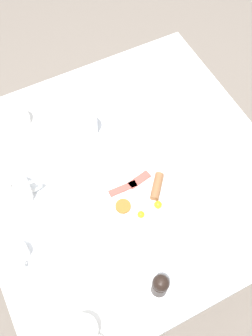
{
  "coord_description": "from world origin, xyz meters",
  "views": [
    {
      "loc": [
        0.63,
        -0.32,
        2.02
      ],
      "look_at": [
        0.0,
        0.0,
        0.77
      ],
      "focal_mm": 42.0,
      "sensor_mm": 36.0,
      "label": 1
    }
  ],
  "objects_px": {
    "pepper_grinder": "(160,285)",
    "breakfast_plate": "(142,198)",
    "teapot_near": "(14,193)",
    "fork_by_plate": "(235,247)",
    "water_glass_tall": "(87,124)",
    "fork_spare": "(167,143)",
    "knife_by_plate": "(231,188)",
    "teacup_with_saucer_right": "(84,331)",
    "teacup_with_saucer_left": "(18,119)",
    "creamer_jug": "(19,253)",
    "spoon_for_tea": "(101,83)"
  },
  "relations": [
    {
      "from": "pepper_grinder",
      "to": "breakfast_plate",
      "type": "bearing_deg",
      "value": 161.9
    },
    {
      "from": "teacup_with_saucer_left",
      "to": "fork_by_plate",
      "type": "relative_size",
      "value": 0.88
    },
    {
      "from": "fork_by_plate",
      "to": "pepper_grinder",
      "type": "bearing_deg",
      "value": -88.88
    },
    {
      "from": "teapot_near",
      "to": "teacup_with_saucer_right",
      "type": "distance_m",
      "value": 0.51
    },
    {
      "from": "breakfast_plate",
      "to": "pepper_grinder",
      "type": "bearing_deg",
      "value": -18.1
    },
    {
      "from": "fork_spare",
      "to": "spoon_for_tea",
      "type": "bearing_deg",
      "value": -165.94
    },
    {
      "from": "breakfast_plate",
      "to": "spoon_for_tea",
      "type": "bearing_deg",
      "value": 169.78
    },
    {
      "from": "pepper_grinder",
      "to": "spoon_for_tea",
      "type": "bearing_deg",
      "value": 166.93
    },
    {
      "from": "spoon_for_tea",
      "to": "fork_spare",
      "type": "distance_m",
      "value": 0.4
    },
    {
      "from": "creamer_jug",
      "to": "spoon_for_tea",
      "type": "distance_m",
      "value": 0.78
    },
    {
      "from": "pepper_grinder",
      "to": "creamer_jug",
      "type": "bearing_deg",
      "value": -130.55
    },
    {
      "from": "teapot_near",
      "to": "fork_by_plate",
      "type": "distance_m",
      "value": 0.77
    },
    {
      "from": "teacup_with_saucer_left",
      "to": "water_glass_tall",
      "type": "xyz_separation_m",
      "value": [
        0.16,
        0.22,
        0.02
      ]
    },
    {
      "from": "teacup_with_saucer_left",
      "to": "fork_by_plate",
      "type": "distance_m",
      "value": 0.93
    },
    {
      "from": "pepper_grinder",
      "to": "fork_spare",
      "type": "relative_size",
      "value": 0.6
    },
    {
      "from": "teapot_near",
      "to": "fork_by_plate",
      "type": "relative_size",
      "value": 1.15
    },
    {
      "from": "pepper_grinder",
      "to": "teacup_with_saucer_left",
      "type": "bearing_deg",
      "value": -167.75
    },
    {
      "from": "pepper_grinder",
      "to": "water_glass_tall",
      "type": "bearing_deg",
      "value": 175.88
    },
    {
      "from": "fork_by_plate",
      "to": "spoon_for_tea",
      "type": "relative_size",
      "value": 1.18
    },
    {
      "from": "fork_spare",
      "to": "knife_by_plate",
      "type": "bearing_deg",
      "value": 21.93
    },
    {
      "from": "water_glass_tall",
      "to": "fork_spare",
      "type": "distance_m",
      "value": 0.31
    },
    {
      "from": "knife_by_plate",
      "to": "creamer_jug",
      "type": "bearing_deg",
      "value": -98.03
    },
    {
      "from": "teapot_near",
      "to": "teacup_with_saucer_left",
      "type": "xyz_separation_m",
      "value": [
        -0.31,
        0.12,
        -0.02
      ]
    },
    {
      "from": "teapot_near",
      "to": "knife_by_plate",
      "type": "bearing_deg",
      "value": 161.04
    },
    {
      "from": "spoon_for_tea",
      "to": "water_glass_tall",
      "type": "bearing_deg",
      "value": -36.93
    },
    {
      "from": "breakfast_plate",
      "to": "knife_by_plate",
      "type": "bearing_deg",
      "value": 70.52
    },
    {
      "from": "fork_spare",
      "to": "fork_by_plate",
      "type": "bearing_deg",
      "value": -0.28
    },
    {
      "from": "creamer_jug",
      "to": "knife_by_plate",
      "type": "xyz_separation_m",
      "value": [
        0.11,
        0.76,
        -0.03
      ]
    },
    {
      "from": "teacup_with_saucer_right",
      "to": "creamer_jug",
      "type": "height_order",
      "value": "teacup_with_saucer_right"
    },
    {
      "from": "breakfast_plate",
      "to": "teacup_with_saucer_right",
      "type": "bearing_deg",
      "value": -48.97
    },
    {
      "from": "teacup_with_saucer_left",
      "to": "water_glass_tall",
      "type": "bearing_deg",
      "value": 54.65
    },
    {
      "from": "teapot_near",
      "to": "water_glass_tall",
      "type": "relative_size",
      "value": 1.99
    },
    {
      "from": "teacup_with_saucer_left",
      "to": "creamer_jug",
      "type": "bearing_deg",
      "value": -18.99
    },
    {
      "from": "teacup_with_saucer_left",
      "to": "fork_by_plate",
      "type": "bearing_deg",
      "value": 30.22
    },
    {
      "from": "teapot_near",
      "to": "pepper_grinder",
      "type": "height_order",
      "value": "teapot_near"
    },
    {
      "from": "fork_by_plate",
      "to": "water_glass_tall",
      "type": "bearing_deg",
      "value": -159.19
    },
    {
      "from": "fork_by_plate",
      "to": "spoon_for_tea",
      "type": "distance_m",
      "value": 0.85
    },
    {
      "from": "pepper_grinder",
      "to": "knife_by_plate",
      "type": "distance_m",
      "value": 0.45
    },
    {
      "from": "teacup_with_saucer_left",
      "to": "creamer_jug",
      "type": "xyz_separation_m",
      "value": [
        0.51,
        -0.18,
        -0.0
      ]
    },
    {
      "from": "teapot_near",
      "to": "fork_spare",
      "type": "height_order",
      "value": "teapot_near"
    },
    {
      "from": "fork_by_plate",
      "to": "fork_spare",
      "type": "distance_m",
      "value": 0.46
    },
    {
      "from": "water_glass_tall",
      "to": "creamer_jug",
      "type": "bearing_deg",
      "value": -48.57
    },
    {
      "from": "pepper_grinder",
      "to": "fork_spare",
      "type": "height_order",
      "value": "pepper_grinder"
    },
    {
      "from": "teacup_with_saucer_right",
      "to": "spoon_for_tea",
      "type": "xyz_separation_m",
      "value": [
        -0.86,
        0.46,
        -0.03
      ]
    },
    {
      "from": "teacup_with_saucer_right",
      "to": "teapot_near",
      "type": "bearing_deg",
      "value": -175.97
    },
    {
      "from": "teacup_with_saucer_left",
      "to": "teacup_with_saucer_right",
      "type": "relative_size",
      "value": 1.0
    },
    {
      "from": "breakfast_plate",
      "to": "teacup_with_saucer_right",
      "type": "height_order",
      "value": "teacup_with_saucer_right"
    },
    {
      "from": "water_glass_tall",
      "to": "teacup_with_saucer_right",
      "type": "bearing_deg",
      "value": -24.83
    },
    {
      "from": "water_glass_tall",
      "to": "fork_by_plate",
      "type": "relative_size",
      "value": 0.58
    },
    {
      "from": "creamer_jug",
      "to": "knife_by_plate",
      "type": "relative_size",
      "value": 0.44
    }
  ]
}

